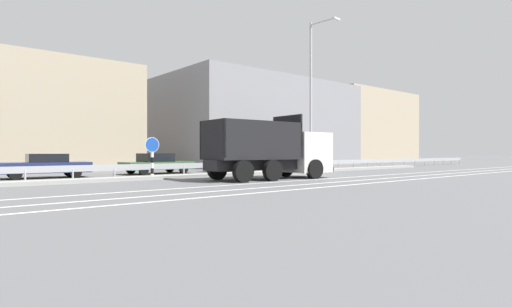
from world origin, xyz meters
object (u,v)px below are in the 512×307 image
street_lamp_1 (312,90)px  parked_car_5 (291,161)px  parked_car_2 (45,166)px  parked_car_3 (157,163)px  median_road_sign (152,157)px  parked_car_4 (233,161)px  dump_truck (283,155)px

street_lamp_1 → parked_car_5: 7.20m
street_lamp_1 → parked_car_5: street_lamp_1 is taller
parked_car_2 → parked_car_3: size_ratio=1.00×
median_road_sign → parked_car_3: bearing=61.5°
median_road_sign → parked_car_4: bearing=27.3°
dump_truck → median_road_sign: dump_truck is taller
dump_truck → parked_car_3: size_ratio=1.56×
parked_car_2 → median_road_sign: bearing=-135.2°
parked_car_4 → dump_truck: bearing=-14.5°
median_road_sign → parked_car_2: median_road_sign is taller
parked_car_2 → parked_car_5: (18.62, -0.48, -0.02)m
dump_truck → parked_car_5: bearing=136.7°
dump_truck → median_road_sign: (-5.76, 3.90, -0.10)m
dump_truck → street_lamp_1: 8.84m
median_road_sign → street_lamp_1: size_ratio=0.21×
median_road_sign → parked_car_5: bearing=16.3°
street_lamp_1 → parked_car_5: size_ratio=2.48×
parked_car_2 → parked_car_3: bearing=-85.3°
dump_truck → parked_car_5: (8.76, 8.15, -0.61)m
parked_car_4 → parked_car_5: size_ratio=0.92×
parked_car_4 → parked_car_5: parked_car_4 is taller
street_lamp_1 → parked_car_3: (-9.68, 4.98, -5.23)m
median_road_sign → parked_car_3: (2.62, 4.83, -0.51)m
median_road_sign → parked_car_5: (14.52, 4.26, -0.51)m
street_lamp_1 → parked_car_4: street_lamp_1 is taller
parked_car_3 → parked_car_4: (5.92, -0.42, 0.05)m
median_road_sign → parked_car_2: 6.28m
parked_car_3 → parked_car_4: parked_car_4 is taller
median_road_sign → parked_car_2: size_ratio=0.47×
parked_car_2 → parked_car_3: 6.72m
parked_car_2 → parked_car_5: bearing=-87.5°
street_lamp_1 → median_road_sign: bearing=179.3°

